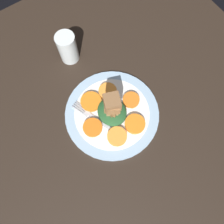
# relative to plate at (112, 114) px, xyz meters

# --- Properties ---
(table_slab) EXTENTS (1.20, 1.20, 0.02)m
(table_slab) POSITION_rel_plate_xyz_m (0.00, 0.00, -0.02)
(table_slab) COLOR black
(table_slab) RESTS_ON ground
(plate) EXTENTS (0.31, 0.31, 0.01)m
(plate) POSITION_rel_plate_xyz_m (0.00, 0.00, 0.00)
(plate) COLOR #99B7D1
(plate) RESTS_ON table_slab
(carrot_slice_0) EXTENTS (0.06, 0.06, 0.01)m
(carrot_slice_0) POSITION_rel_plate_xyz_m (0.07, -0.03, 0.01)
(carrot_slice_0) COLOR orange
(carrot_slice_0) RESTS_ON plate
(carrot_slice_1) EXTENTS (0.07, 0.07, 0.01)m
(carrot_slice_1) POSITION_rel_plate_xyz_m (0.07, 0.04, 0.01)
(carrot_slice_1) COLOR orange
(carrot_slice_1) RESTS_ON plate
(carrot_slice_2) EXTENTS (0.06, 0.06, 0.01)m
(carrot_slice_2) POSITION_rel_plate_xyz_m (0.00, 0.08, 0.01)
(carrot_slice_2) COLOR orange
(carrot_slice_2) RESTS_ON plate
(carrot_slice_3) EXTENTS (0.06, 0.06, 0.01)m
(carrot_slice_3) POSITION_rel_plate_xyz_m (-0.07, 0.03, 0.01)
(carrot_slice_3) COLOR orange
(carrot_slice_3) RESTS_ON plate
(carrot_slice_4) EXTENTS (0.07, 0.07, 0.01)m
(carrot_slice_4) POSITION_rel_plate_xyz_m (-0.07, -0.04, 0.01)
(carrot_slice_4) COLOR orange
(carrot_slice_4) RESTS_ON plate
(carrot_slice_5) EXTENTS (0.06, 0.06, 0.01)m
(carrot_slice_5) POSITION_rel_plate_xyz_m (0.01, -0.08, 0.01)
(carrot_slice_5) COLOR orange
(carrot_slice_5) RESTS_ON plate
(center_pile) EXTENTS (0.10, 0.09, 0.12)m
(center_pile) POSITION_rel_plate_xyz_m (0.00, 0.00, 0.05)
(center_pile) COLOR #235128
(center_pile) RESTS_ON plate
(fork) EXTENTS (0.18, 0.08, 0.00)m
(fork) POSITION_rel_plate_xyz_m (-0.02, -0.06, 0.01)
(fork) COLOR #B2B2B7
(fork) RESTS_ON plate
(water_glass) EXTENTS (0.07, 0.07, 0.11)m
(water_glass) POSITION_rel_plate_xyz_m (-0.26, 0.00, 0.05)
(water_glass) COLOR silver
(water_glass) RESTS_ON table_slab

